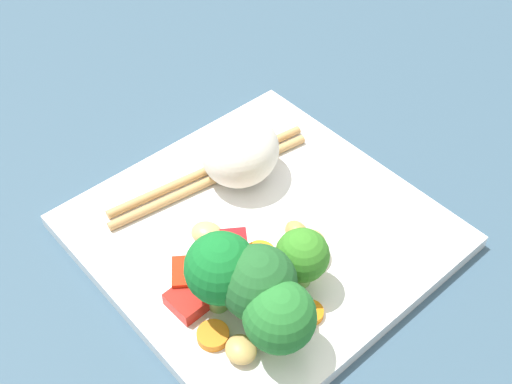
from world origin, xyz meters
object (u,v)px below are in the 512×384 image
(chopstick_pair, at_px, (213,173))
(broccoli_floret_3, at_px, (280,317))
(rice_mound, at_px, (240,150))
(square_plate, at_px, (261,232))
(carrot_slice_4, at_px, (310,313))

(chopstick_pair, bearing_deg, broccoli_floret_3, 73.88)
(rice_mound, bearing_deg, chopstick_pair, 146.62)
(square_plate, height_order, chopstick_pair, chopstick_pair)
(carrot_slice_4, bearing_deg, chopstick_pair, 78.20)
(square_plate, xyz_separation_m, broccoli_floret_3, (-0.07, -0.10, 0.05))
(square_plate, bearing_deg, chopstick_pair, 85.82)
(carrot_slice_4, bearing_deg, rice_mound, 69.78)
(square_plate, bearing_deg, rice_mound, 66.20)
(square_plate, distance_m, rice_mound, 0.08)
(square_plate, distance_m, chopstick_pair, 0.08)
(rice_mound, distance_m, chopstick_pair, 0.04)
(rice_mound, xyz_separation_m, broccoli_floret_3, (-0.09, -0.16, 0.01))
(square_plate, xyz_separation_m, rice_mound, (0.03, 0.06, 0.04))
(carrot_slice_4, bearing_deg, broccoli_floret_3, -171.52)
(carrot_slice_4, xyz_separation_m, chopstick_pair, (0.03, 0.17, 0.00))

